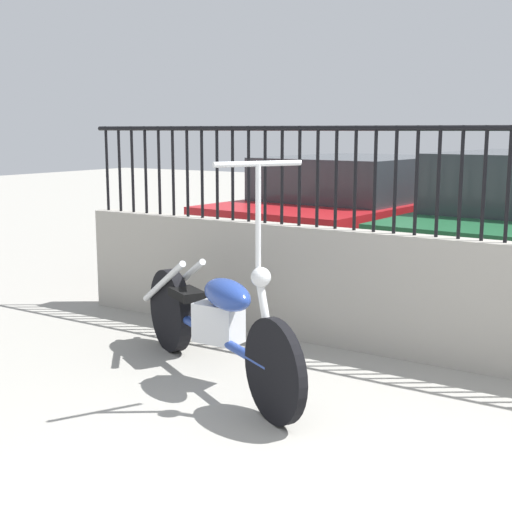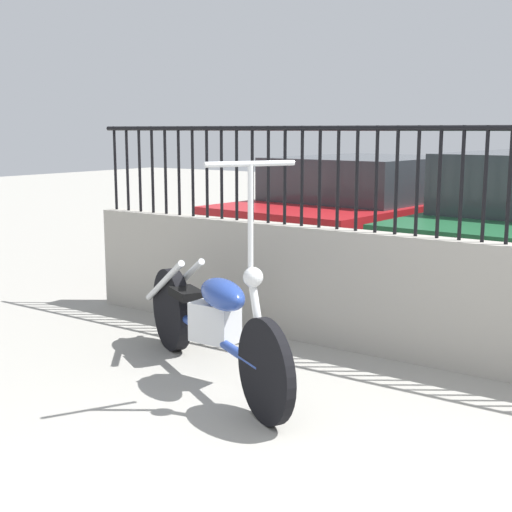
# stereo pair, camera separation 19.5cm
# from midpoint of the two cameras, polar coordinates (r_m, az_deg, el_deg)

# --- Properties ---
(motorcycle_blue) EXTENTS (1.87, 1.09, 1.39)m
(motorcycle_blue) POSITION_cam_midpoint_polar(r_m,az_deg,el_deg) (4.47, -4.96, -4.93)
(motorcycle_blue) COLOR black
(motorcycle_blue) RESTS_ON ground_plane
(car_red) EXTENTS (2.03, 4.11, 1.26)m
(car_red) POSITION_cam_midpoint_polar(r_m,az_deg,el_deg) (7.98, 7.70, 3.50)
(car_red) COLOR black
(car_red) RESTS_ON ground_plane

